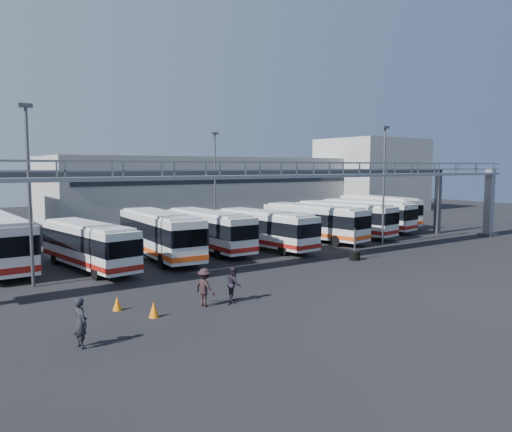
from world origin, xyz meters
TOP-DOWN VIEW (x-y plane):
  - ground at (0.00, 0.00)m, footprint 140.00×140.00m
  - gantry at (0.00, 5.87)m, footprint 51.40×5.15m
  - warehouse at (12.00, 38.00)m, footprint 42.00×14.00m
  - building_right at (38.00, 32.00)m, footprint 14.00×12.00m
  - light_pole_left at (-16.00, 8.00)m, footprint 0.70×0.35m
  - light_pole_mid at (12.00, 7.00)m, footprint 0.70×0.35m
  - light_pole_back at (4.00, 22.00)m, footprint 0.70×0.35m
  - bus_2 at (-11.97, 11.03)m, footprint 3.71×10.34m
  - bus_3 at (-6.53, 12.00)m, footprint 3.35×11.44m
  - bus_4 at (-1.96, 12.75)m, footprint 2.52×10.61m
  - bus_5 at (2.42, 11.12)m, footprint 3.36×10.48m
  - bus_6 at (8.72, 12.24)m, footprint 3.96×11.02m
  - bus_7 at (13.34, 13.06)m, footprint 4.08×10.94m
  - bus_8 at (18.10, 14.55)m, footprint 4.24×10.80m
  - bus_9 at (22.70, 16.96)m, footprint 3.91×11.37m
  - pedestrian_a at (-16.47, -3.28)m, footprint 0.56×0.76m
  - pedestrian_b at (-8.32, -1.08)m, footprint 1.00×1.08m
  - pedestrian_c at (-9.94, -1.01)m, footprint 0.97×1.34m
  - cone_left at (-12.71, -1.28)m, footprint 0.58×0.58m
  - cone_right at (-13.70, 0.73)m, footprint 0.56×0.56m
  - tire_stack at (4.89, 3.42)m, footprint 0.80×0.80m

SIDE VIEW (x-z plane):
  - ground at x=0.00m, z-range 0.00..0.00m
  - cone_right at x=-13.70m, z-range 0.00..0.67m
  - cone_left at x=-12.71m, z-range 0.00..0.72m
  - tire_stack at x=4.89m, z-range -0.76..1.54m
  - pedestrian_b at x=-8.32m, z-range 0.00..1.79m
  - pedestrian_c at x=-9.94m, z-range 0.00..1.87m
  - pedestrian_a at x=-16.47m, z-range 0.00..1.92m
  - bus_2 at x=-11.97m, z-range 0.16..3.24m
  - bus_5 at x=2.42m, z-range 0.17..3.29m
  - bus_8 at x=18.10m, z-range 0.17..3.37m
  - bus_4 at x=-1.96m, z-range 0.17..3.39m
  - bus_7 at x=13.34m, z-range 0.17..3.42m
  - bus_6 at x=8.72m, z-range 0.17..3.45m
  - bus_9 at x=22.70m, z-range 0.18..3.56m
  - bus_3 at x=-6.53m, z-range 0.18..3.61m
  - warehouse at x=12.00m, z-range 0.00..8.00m
  - building_right at x=38.00m, z-range 0.00..11.00m
  - gantry at x=0.00m, z-range 1.96..9.06m
  - light_pole_left at x=-16.00m, z-range 0.62..10.83m
  - light_pole_mid at x=12.00m, z-range 0.62..10.83m
  - light_pole_back at x=4.00m, z-range 0.62..10.83m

